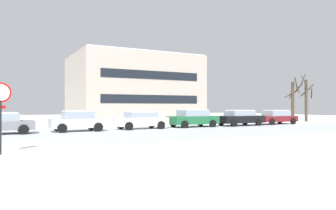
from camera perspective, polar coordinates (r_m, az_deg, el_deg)
name	(u,v)px	position (r m, az deg, el deg)	size (l,w,h in m)	color
ground_plane	(19,148)	(15.76, -24.75, -6.83)	(120.00, 120.00, 0.00)	white
road_surface	(15,141)	(18.88, -25.32, -5.74)	(80.00, 8.28, 0.00)	#B7BCC4
stop_sign	(1,104)	(13.71, -27.34, 0.18)	(0.74, 0.19, 2.72)	black
parked_car_gray	(0,123)	(23.82, -27.45, -2.84)	(4.16, 2.14, 1.43)	slate
parked_car_silver	(78,121)	(24.54, -15.60, -2.70)	(3.91, 2.12, 1.51)	silver
parked_car_white	(141,120)	(26.17, -4.80, -2.63)	(4.25, 2.02, 1.42)	white
parked_car_green	(193,118)	(28.63, 4.41, -2.31)	(4.45, 2.15, 1.57)	#1E6038
parked_car_black	(240,118)	(31.39, 12.50, -2.19)	(4.58, 2.11, 1.48)	black
parked_car_maroon	(276,117)	(35.07, 18.46, -2.01)	(4.61, 2.01, 1.45)	maroon
tree_far_left	(306,98)	(42.54, 23.13, 1.08)	(1.62, 2.06, 5.80)	#423326
tree_far_right	(293,100)	(41.09, 21.15, 0.90)	(1.68, 2.16, 5.22)	#423326
building_far_right	(133,89)	(39.98, -6.12, 2.81)	(14.30, 10.88, 7.92)	#B2A899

